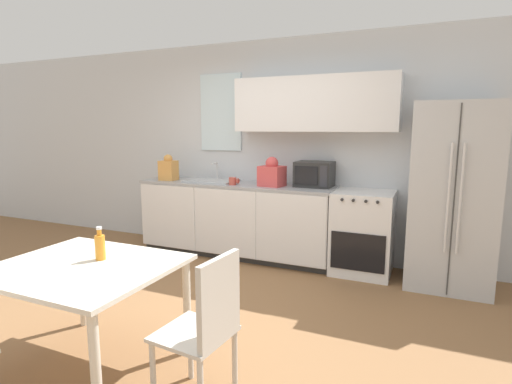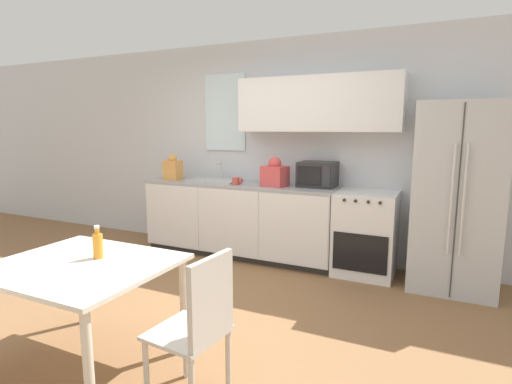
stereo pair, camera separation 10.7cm
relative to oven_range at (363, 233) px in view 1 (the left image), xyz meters
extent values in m
plane|color=olive|center=(-1.20, -1.70, -0.46)|extent=(12.00, 12.00, 0.00)
cube|color=silver|center=(-1.20, 0.33, 0.89)|extent=(12.00, 0.06, 2.70)
cube|color=silver|center=(-1.93, 0.29, 1.36)|extent=(0.59, 0.04, 0.99)
cube|color=white|center=(-0.63, 0.14, 1.43)|extent=(1.90, 0.32, 0.63)
cube|color=#333333|center=(-1.58, 0.03, -0.42)|extent=(2.50, 0.54, 0.08)
cube|color=white|center=(-1.58, 0.00, 0.03)|extent=(2.50, 0.60, 0.83)
cube|color=white|center=(-2.41, -0.31, 0.03)|extent=(0.81, 0.01, 0.81)
cube|color=white|center=(-1.58, -0.31, 0.03)|extent=(0.81, 0.01, 0.81)
cube|color=white|center=(-0.75, -0.31, 0.03)|extent=(0.81, 0.01, 0.81)
cube|color=#9EA0A5|center=(-1.58, 0.00, 0.46)|extent=(2.52, 0.63, 0.03)
cube|color=white|center=(0.00, 0.00, 0.00)|extent=(0.65, 0.60, 0.93)
cube|color=black|center=(0.00, -0.30, -0.14)|extent=(0.57, 0.01, 0.41)
cylinder|color=#262626|center=(-0.18, -0.31, 0.41)|extent=(0.03, 0.02, 0.03)
cylinder|color=#262626|center=(-0.06, -0.31, 0.41)|extent=(0.03, 0.02, 0.03)
cylinder|color=#262626|center=(0.06, -0.31, 0.41)|extent=(0.03, 0.02, 0.03)
cylinder|color=#262626|center=(0.18, -0.31, 0.41)|extent=(0.03, 0.02, 0.03)
cube|color=silver|center=(0.87, -0.03, 0.47)|extent=(0.80, 0.67, 1.87)
cube|color=#3F3F3F|center=(0.87, -0.37, 0.47)|extent=(0.01, 0.01, 1.81)
cylinder|color=silver|center=(0.82, -0.40, 0.51)|extent=(0.02, 0.02, 1.03)
cylinder|color=silver|center=(0.92, -0.40, 0.51)|extent=(0.02, 0.02, 1.03)
cube|color=#B7BABC|center=(-1.93, 0.00, 0.48)|extent=(0.65, 0.40, 0.02)
cylinder|color=silver|center=(-1.93, 0.16, 0.60)|extent=(0.02, 0.02, 0.21)
cylinder|color=silver|center=(-1.93, 0.09, 0.70)|extent=(0.02, 0.14, 0.02)
cube|color=#282828|center=(-0.60, 0.10, 0.62)|extent=(0.43, 0.34, 0.29)
cube|color=black|center=(-0.65, -0.07, 0.62)|extent=(0.27, 0.01, 0.21)
cube|color=#2D2D33|center=(-0.44, -0.07, 0.62)|extent=(0.09, 0.01, 0.24)
cylinder|color=#BF4C3F|center=(-1.54, -0.16, 0.52)|extent=(0.09, 0.09, 0.09)
torus|color=#BF4C3F|center=(-1.47, -0.16, 0.52)|extent=(0.02, 0.07, 0.07)
cube|color=#D14C4C|center=(-1.07, -0.07, 0.59)|extent=(0.31, 0.27, 0.24)
sphere|color=#D14C4C|center=(-1.07, -0.07, 0.75)|extent=(0.17, 0.17, 0.15)
cube|color=#DB994C|center=(-2.52, -0.11, 0.60)|extent=(0.22, 0.19, 0.26)
sphere|color=#DB994C|center=(-2.52, -0.11, 0.76)|extent=(0.12, 0.12, 0.12)
cube|color=beige|center=(-1.41, -2.60, 0.26)|extent=(1.14, 0.98, 0.03)
cylinder|color=beige|center=(-0.89, -3.03, -0.11)|extent=(0.06, 0.06, 0.70)
cylinder|color=beige|center=(-1.92, -2.17, -0.11)|extent=(0.06, 0.06, 0.70)
cylinder|color=beige|center=(-0.89, -2.17, -0.11)|extent=(0.06, 0.06, 0.70)
cube|color=beige|center=(-0.55, -2.61, -0.02)|extent=(0.44, 0.44, 0.02)
cube|color=beige|center=(-0.37, -2.63, 0.23)|extent=(0.07, 0.37, 0.48)
cylinder|color=beige|center=(-0.74, -2.77, -0.25)|extent=(0.03, 0.03, 0.43)
cylinder|color=beige|center=(-0.71, -2.43, -0.25)|extent=(0.03, 0.03, 0.43)
cylinder|color=beige|center=(-0.37, -2.46, -0.25)|extent=(0.03, 0.03, 0.43)
cylinder|color=orange|center=(-1.38, -2.48, 0.36)|extent=(0.07, 0.07, 0.17)
cylinder|color=orange|center=(-1.38, -2.48, 0.46)|extent=(0.03, 0.03, 0.04)
cylinder|color=white|center=(-1.38, -2.48, 0.49)|extent=(0.04, 0.04, 0.02)
camera|label=1|loc=(0.64, -4.45, 1.16)|focal=28.00mm
camera|label=2|loc=(0.74, -4.40, 1.16)|focal=28.00mm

